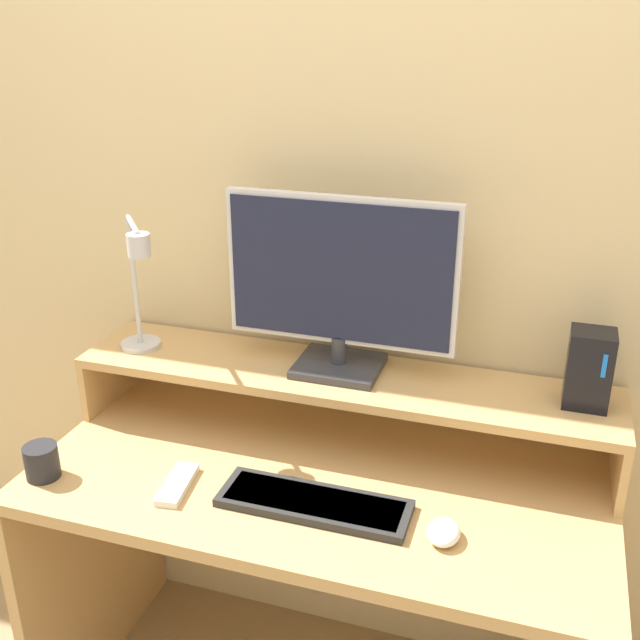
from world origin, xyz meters
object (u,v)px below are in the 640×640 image
desk_lamp (139,289)px  mouse (444,532)px  router_dock (589,369)px  keyboard (314,503)px  mug (42,462)px  remote_control (177,485)px  monitor (340,283)px

desk_lamp → mouse: (0.78, -0.24, -0.33)m
desk_lamp → mouse: desk_lamp is taller
desk_lamp → router_dock: bearing=4.7°
keyboard → mug: 0.61m
router_dock → mug: router_dock is taller
remote_control → router_dock: bearing=21.9°
remote_control → desk_lamp: bearing=129.7°
remote_control → keyboard: bearing=5.0°
monitor → remote_control: 0.57m
router_dock → mouse: router_dock is taller
desk_lamp → mouse: bearing=-17.0°
monitor → keyboard: size_ratio=1.33×
keyboard → desk_lamp: bearing=156.7°
router_dock → remote_control: (-0.81, -0.33, -0.25)m
router_dock → remote_control: 0.91m
router_dock → keyboard: size_ratio=0.43×
desk_lamp → mug: desk_lamp is taller
router_dock → monitor: bearing=179.8°
desk_lamp → router_dock: (1.02, 0.08, -0.09)m
desk_lamp → mug: 0.44m
desk_lamp → keyboard: size_ratio=0.85×
desk_lamp → router_dock: size_ratio=2.00×
remote_control → mug: (-0.30, -0.05, 0.03)m
monitor → router_dock: 0.56m
monitor → desk_lamp: 0.48m
mouse → desk_lamp: bearing=163.0°
router_dock → mug: 1.20m
monitor → mug: (-0.57, -0.38, -0.35)m
desk_lamp → keyboard: bearing=-23.3°
desk_lamp → remote_control: desk_lamp is taller
desk_lamp → mug: bearing=-108.4°
mug → desk_lamp: bearing=71.6°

